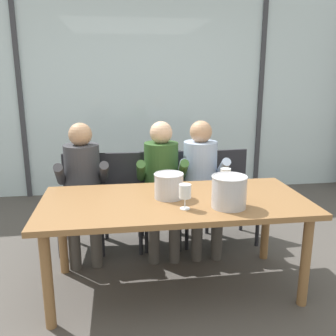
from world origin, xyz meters
TOP-DOWN VIEW (x-y plane):
  - ground at (0.00, 1.00)m, footprint 14.00×14.00m
  - window_glass_panel at (0.00, 2.49)m, footprint 7.15×0.03m
  - window_mullion_left at (-1.61, 2.47)m, footprint 0.06×0.06m
  - window_mullion_right at (1.61, 2.47)m, footprint 0.06×0.06m
  - hillside_vineyard at (0.00, 5.52)m, footprint 13.15×2.40m
  - dining_table at (0.00, 0.00)m, footprint 1.95×0.90m
  - chair_near_curtain at (-0.74, 0.88)m, footprint 0.47×0.47m
  - chair_left_of_center at (-0.40, 0.86)m, footprint 0.46×0.46m
  - chair_center at (0.02, 0.89)m, footprint 0.46×0.46m
  - chair_right_of_center at (0.36, 0.85)m, footprint 0.48×0.48m
  - chair_near_window_right at (0.69, 0.86)m, footprint 0.47×0.47m
  - person_charcoal_jacket at (-0.72, 0.72)m, footprint 0.48×0.63m
  - person_olive_shirt at (-0.01, 0.72)m, footprint 0.48×0.62m
  - person_pale_blue_shirt at (0.37, 0.72)m, footprint 0.47×0.62m
  - ice_bucket_primary at (-0.04, 0.05)m, footprint 0.22×0.22m
  - ice_bucket_secondary at (0.34, -0.21)m, footprint 0.25×0.25m
  - wine_glass_by_left_taster at (0.43, 0.18)m, footprint 0.08×0.08m
  - wine_glass_near_bucket at (0.04, -0.20)m, footprint 0.08×0.08m

SIDE VIEW (x-z plane):
  - ground at x=0.00m, z-range 0.00..0.00m
  - chair_near_curtain at x=-0.74m, z-range 0.07..0.95m
  - chair_left_of_center at x=-0.40m, z-range 0.07..0.95m
  - chair_center at x=0.02m, z-range 0.07..0.95m
  - chair_right_of_center at x=0.36m, z-range 0.07..0.95m
  - chair_near_window_right at x=0.69m, z-range 0.07..0.95m
  - dining_table at x=0.00m, z-range 0.28..1.01m
  - person_charcoal_jacket at x=-0.72m, z-range 0.09..1.29m
  - person_olive_shirt at x=-0.01m, z-range 0.09..1.29m
  - person_pale_blue_shirt at x=0.37m, z-range 0.09..1.29m
  - ice_bucket_primary at x=-0.04m, z-range 0.73..0.91m
  - ice_bucket_secondary at x=0.34m, z-range 0.73..0.95m
  - wine_glass_by_left_taster at x=0.43m, z-range 0.75..0.93m
  - wine_glass_near_bucket at x=0.04m, z-range 0.75..0.93m
  - hillside_vineyard at x=0.00m, z-range 0.00..1.80m
  - window_glass_panel at x=0.00m, z-range 0.00..2.60m
  - window_mullion_left at x=-1.61m, z-range 0.00..2.60m
  - window_mullion_right at x=1.61m, z-range 0.00..2.60m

